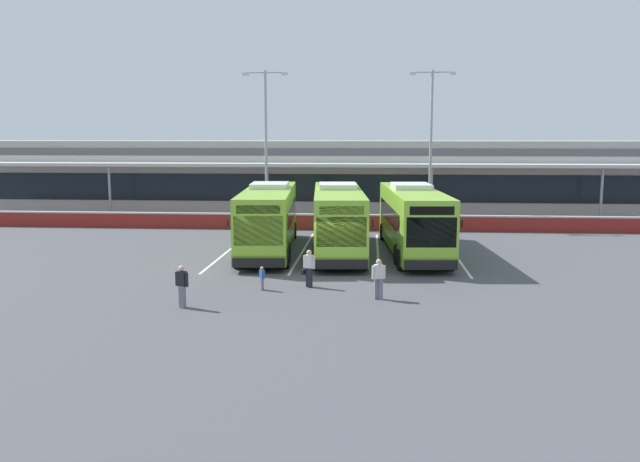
{
  "coord_description": "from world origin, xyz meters",
  "views": [
    {
      "loc": [
        1.65,
        -29.81,
        6.42
      ],
      "look_at": [
        -0.9,
        3.0,
        1.6
      ],
      "focal_mm": 36.52,
      "sensor_mm": 36.0,
      "label": 1
    }
  ],
  "objects": [
    {
      "name": "bay_stripe_far_west",
      "position": [
        -6.3,
        6.0,
        0.0
      ],
      "size": [
        0.14,
        13.0,
        0.01
      ],
      "primitive_type": "cube",
      "color": "silver",
      "rests_on": "ground"
    },
    {
      "name": "pedestrian_with_handbag",
      "position": [
        -0.94,
        -2.68,
        0.86
      ],
      "size": [
        0.63,
        0.49,
        1.62
      ],
      "color": "black",
      "rests_on": "ground"
    },
    {
      "name": "lamp_post_centre",
      "position": [
        5.9,
        17.36,
        6.29
      ],
      "size": [
        3.24,
        0.28,
        11.0
      ],
      "color": "#9E9EA3",
      "rests_on": "ground"
    },
    {
      "name": "coach_bus_centre",
      "position": [
        4.0,
        5.88,
        1.79
      ],
      "size": [
        3.66,
        12.31,
        3.78
      ],
      "color": "#8CC633",
      "rests_on": "ground"
    },
    {
      "name": "lamp_post_west",
      "position": [
        -5.86,
        16.79,
        6.29
      ],
      "size": [
        3.24,
        0.28,
        11.0
      ],
      "color": "#9E9EA3",
      "rests_on": "ground"
    },
    {
      "name": "bay_stripe_west",
      "position": [
        -2.1,
        6.0,
        0.0
      ],
      "size": [
        0.14,
        13.0,
        0.01
      ],
      "primitive_type": "cube",
      "color": "silver",
      "rests_on": "ground"
    },
    {
      "name": "bay_stripe_centre",
      "position": [
        6.3,
        6.0,
        0.0
      ],
      "size": [
        0.14,
        13.0,
        0.01
      ],
      "primitive_type": "cube",
      "color": "silver",
      "rests_on": "ground"
    },
    {
      "name": "bay_stripe_mid_west",
      "position": [
        2.1,
        6.0,
        0.0
      ],
      "size": [
        0.14,
        13.0,
        0.01
      ],
      "primitive_type": "cube",
      "color": "silver",
      "rests_on": "ground"
    },
    {
      "name": "terminal_building",
      "position": [
        -0.0,
        26.91,
        3.01
      ],
      "size": [
        70.0,
        13.0,
        6.0
      ],
      "color": "beige",
      "rests_on": "ground"
    },
    {
      "name": "coach_bus_leftmost",
      "position": [
        -3.98,
        5.77,
        1.79
      ],
      "size": [
        3.66,
        12.31,
        3.78
      ],
      "color": "#8CC633",
      "rests_on": "ground"
    },
    {
      "name": "pedestrian_in_dark_coat",
      "position": [
        -5.38,
        -6.4,
        0.87
      ],
      "size": [
        0.53,
        0.39,
        1.62
      ],
      "color": "slate",
      "rests_on": "ground"
    },
    {
      "name": "pedestrian_child",
      "position": [
        -2.85,
        -3.37,
        0.54
      ],
      "size": [
        0.27,
        0.28,
        1.0
      ],
      "color": "slate",
      "rests_on": "ground"
    },
    {
      "name": "red_barrier_wall",
      "position": [
        0.0,
        14.5,
        0.56
      ],
      "size": [
        60.0,
        0.4,
        1.1
      ],
      "color": "maroon",
      "rests_on": "ground"
    },
    {
      "name": "ground_plane",
      "position": [
        0.0,
        0.0,
        0.0
      ],
      "size": [
        200.0,
        200.0,
        0.0
      ],
      "primitive_type": "plane",
      "color": "#4C4C51"
    },
    {
      "name": "coach_bus_left_centre",
      "position": [
        -0.11,
        5.71,
        1.79
      ],
      "size": [
        3.66,
        12.31,
        3.78
      ],
      "color": "#8CC633",
      "rests_on": "ground"
    },
    {
      "name": "pedestrian_near_bin",
      "position": [
        2.01,
        -4.55,
        0.87
      ],
      "size": [
        0.54,
        0.29,
        1.62
      ],
      "color": "slate",
      "rests_on": "ground"
    }
  ]
}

